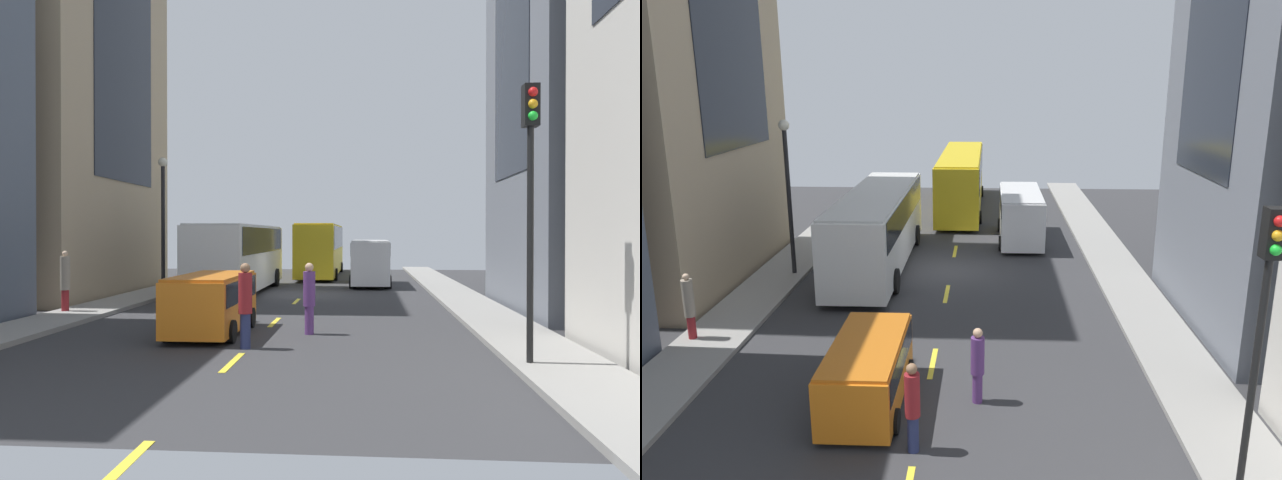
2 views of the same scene
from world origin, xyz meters
TOP-DOWN VIEW (x-y plane):
  - ground_plane at (0.00, 0.00)m, footprint 40.62×40.62m
  - sidewalk_west at (-7.21, 0.00)m, footprint 2.19×44.00m
  - sidewalk_east at (7.21, 0.00)m, footprint 2.19×44.00m
  - lane_stripe_2 at (0.00, -9.00)m, footprint 0.16×2.00m
  - lane_stripe_3 at (0.00, -3.00)m, footprint 0.16×2.00m
  - lane_stripe_4 at (0.00, 3.00)m, footprint 0.16×2.00m
  - lane_stripe_5 at (0.00, 9.00)m, footprint 0.16×2.00m
  - lane_stripe_6 at (0.00, 15.00)m, footprint 0.16×2.00m
  - lane_stripe_7 at (0.00, 21.00)m, footprint 0.16×2.00m
  - city_bus_white at (-3.28, 0.57)m, footprint 2.80×11.51m
  - streetcar_yellow at (-0.14, 12.85)m, footprint 2.70×13.16m
  - delivery_van_white at (3.24, 5.16)m, footprint 2.25×6.05m
  - car_orange_0 at (-1.44, -11.40)m, footprint 1.95×4.22m
  - pedestrian_walking_far at (-0.04, -13.40)m, footprint 0.35×0.35m
  - pedestrian_crossing_mid at (1.37, -11.17)m, footprint 0.35×0.35m
  - pedestrian_crossing_near at (-7.79, -7.86)m, footprint 0.34×0.34m
  - traffic_light_near_corner at (6.51, -15.17)m, footprint 0.32×0.44m
  - streetlamp_near at (-6.61, -1.07)m, footprint 0.44×0.44m

SIDE VIEW (x-z plane):
  - ground_plane at x=0.00m, z-range 0.00..0.00m
  - lane_stripe_2 at x=0.00m, z-range 0.00..0.01m
  - lane_stripe_3 at x=0.00m, z-range 0.00..0.01m
  - lane_stripe_4 at x=0.00m, z-range 0.00..0.01m
  - lane_stripe_5 at x=0.00m, z-range 0.00..0.01m
  - lane_stripe_6 at x=0.00m, z-range 0.00..0.01m
  - lane_stripe_7 at x=0.00m, z-range 0.00..0.01m
  - sidewalk_west at x=-7.21m, z-range 0.00..0.15m
  - sidewalk_east at x=7.21m, z-range 0.00..0.15m
  - car_orange_0 at x=-1.44m, z-range 0.15..1.89m
  - pedestrian_crossing_mid at x=1.37m, z-range 0.07..2.14m
  - pedestrian_walking_far at x=-0.04m, z-range 0.08..2.26m
  - pedestrian_crossing_near at x=-7.79m, z-range 0.21..2.38m
  - delivery_van_white at x=3.24m, z-range 0.23..2.80m
  - city_bus_white at x=-3.28m, z-range 0.33..3.68m
  - streetcar_yellow at x=-0.14m, z-range 0.33..3.92m
  - streetlamp_near at x=-6.61m, z-range 0.92..7.33m
  - traffic_light_near_corner at x=6.51m, z-range 1.31..7.26m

